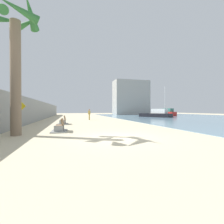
{
  "coord_description": "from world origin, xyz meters",
  "views": [
    {
      "loc": [
        -2.58,
        -9.47,
        1.61
      ],
      "look_at": [
        3.57,
        15.19,
        1.3
      ],
      "focal_mm": 26.87,
      "sensor_mm": 36.0,
      "label": 1
    }
  ],
  "objects_px": {
    "person_walking": "(89,113)",
    "boat_far_left": "(166,113)",
    "bench_far": "(63,122)",
    "boat_far_right": "(156,114)",
    "bench_near": "(60,128)",
    "palm_tree": "(16,44)",
    "pedestrian_sign": "(21,111)"
  },
  "relations": [
    {
      "from": "bench_near",
      "to": "person_walking",
      "type": "distance_m",
      "value": 14.72
    },
    {
      "from": "palm_tree",
      "to": "pedestrian_sign",
      "type": "height_order",
      "value": "palm_tree"
    },
    {
      "from": "boat_far_left",
      "to": "pedestrian_sign",
      "type": "distance_m",
      "value": 36.97
    },
    {
      "from": "palm_tree",
      "to": "pedestrian_sign",
      "type": "xyz_separation_m",
      "value": [
        -0.96,
        4.71,
        -4.27
      ]
    },
    {
      "from": "bench_near",
      "to": "pedestrian_sign",
      "type": "distance_m",
      "value": 4.99
    },
    {
      "from": "palm_tree",
      "to": "bench_near",
      "type": "relative_size",
      "value": 4.03
    },
    {
      "from": "bench_near",
      "to": "person_walking",
      "type": "height_order",
      "value": "person_walking"
    },
    {
      "from": "person_walking",
      "to": "bench_near",
      "type": "bearing_deg",
      "value": -104.83
    },
    {
      "from": "bench_near",
      "to": "person_walking",
      "type": "relative_size",
      "value": 1.2
    },
    {
      "from": "bench_near",
      "to": "boat_far_left",
      "type": "xyz_separation_m",
      "value": [
        25.38,
        26.43,
        0.58
      ]
    },
    {
      "from": "palm_tree",
      "to": "bench_near",
      "type": "bearing_deg",
      "value": 28.43
    },
    {
      "from": "boat_far_left",
      "to": "bench_near",
      "type": "bearing_deg",
      "value": -133.84
    },
    {
      "from": "bench_far",
      "to": "boat_far_left",
      "type": "distance_m",
      "value": 32.25
    },
    {
      "from": "person_walking",
      "to": "pedestrian_sign",
      "type": "height_order",
      "value": "pedestrian_sign"
    },
    {
      "from": "boat_far_right",
      "to": "bench_far",
      "type": "bearing_deg",
      "value": -143.9
    },
    {
      "from": "boat_far_right",
      "to": "pedestrian_sign",
      "type": "relative_size",
      "value": 3.12
    },
    {
      "from": "person_walking",
      "to": "boat_far_right",
      "type": "xyz_separation_m",
      "value": [
        15.54,
        6.47,
        -0.35
      ]
    },
    {
      "from": "person_walking",
      "to": "boat_far_left",
      "type": "xyz_separation_m",
      "value": [
        21.61,
        12.22,
        -0.23
      ]
    },
    {
      "from": "boat_far_right",
      "to": "person_walking",
      "type": "bearing_deg",
      "value": -157.39
    },
    {
      "from": "person_walking",
      "to": "boat_far_left",
      "type": "bearing_deg",
      "value": 29.49
    },
    {
      "from": "bench_far",
      "to": "boat_far_right",
      "type": "xyz_separation_m",
      "value": [
        19.34,
        14.1,
        0.46
      ]
    },
    {
      "from": "bench_near",
      "to": "palm_tree",
      "type": "bearing_deg",
      "value": -151.57
    },
    {
      "from": "person_walking",
      "to": "pedestrian_sign",
      "type": "relative_size",
      "value": 0.74
    },
    {
      "from": "boat_far_right",
      "to": "pedestrian_sign",
      "type": "height_order",
      "value": "pedestrian_sign"
    },
    {
      "from": "palm_tree",
      "to": "bench_far",
      "type": "relative_size",
      "value": 4.04
    },
    {
      "from": "bench_far",
      "to": "boat_far_left",
      "type": "bearing_deg",
      "value": 38.0
    },
    {
      "from": "palm_tree",
      "to": "boat_far_right",
      "type": "relative_size",
      "value": 1.15
    },
    {
      "from": "palm_tree",
      "to": "person_walking",
      "type": "relative_size",
      "value": 4.83
    },
    {
      "from": "person_walking",
      "to": "boat_far_right",
      "type": "distance_m",
      "value": 16.84
    },
    {
      "from": "bench_near",
      "to": "boat_far_left",
      "type": "height_order",
      "value": "boat_far_left"
    },
    {
      "from": "person_walking",
      "to": "pedestrian_sign",
      "type": "xyz_separation_m",
      "value": [
        -7.26,
        -10.87,
        0.44
      ]
    },
    {
      "from": "palm_tree",
      "to": "boat_far_left",
      "type": "distance_m",
      "value": 39.7
    }
  ]
}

